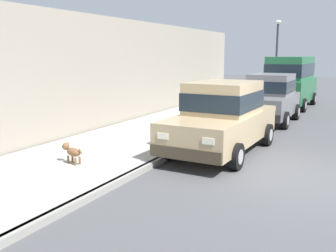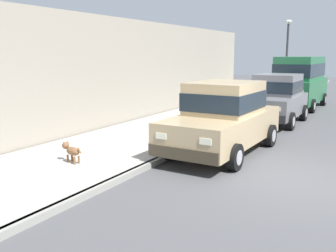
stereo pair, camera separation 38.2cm
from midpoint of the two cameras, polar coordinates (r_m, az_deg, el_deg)
The scene contains 10 objects.
ground_plane at distance 8.88m, azimuth 17.26°, elevation -7.28°, with size 80.00×80.00×0.00m, color #4C4C4F.
curb at distance 9.86m, azimuth -1.39°, elevation -4.60°, with size 0.16×64.00×0.14m, color gray.
sidewalk at distance 10.80m, azimuth -9.84°, elevation -3.40°, with size 3.60×64.00×0.14m, color #A8A59E.
car_tan_sedan at distance 10.54m, azimuth 7.00°, elevation 1.40°, with size 2.14×4.65×1.92m.
car_grey_hatchback at distance 15.61m, azimuth 14.12°, elevation 4.12°, with size 2.00×3.82×1.88m.
car_green_van at distance 20.35m, azimuth 17.09°, elevation 6.60°, with size 2.24×4.95×2.52m.
dog_brown at distance 9.29m, azimuth -15.17°, elevation -3.63°, with size 0.75×0.29×0.49m.
fire_hydrant at distance 10.63m, azimuth -1.58°, elevation -1.22°, with size 0.34×0.24×0.72m.
street_lamp at distance 23.68m, azimuth 15.33°, elevation 10.85°, with size 0.36×0.36×4.42m.
building_facade at distance 15.92m, azimuth -5.08°, elevation 8.08°, with size 0.50×20.00×3.92m, color #9E9384.
Camera 1 is at (1.15, -8.46, 2.66)m, focal length 41.26 mm.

